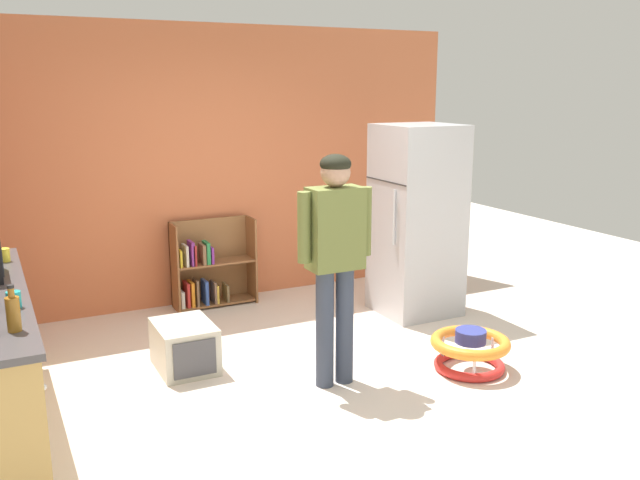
{
  "coord_description": "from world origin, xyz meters",
  "views": [
    {
      "loc": [
        -2.07,
        -4.09,
        2.13
      ],
      "look_at": [
        0.15,
        0.34,
        1.0
      ],
      "focal_mm": 38.12,
      "sensor_mm": 36.0,
      "label": 1
    }
  ],
  "objects_px": {
    "pet_carrier": "(185,346)",
    "amber_bottle": "(13,313)",
    "bookshelf": "(208,269)",
    "refrigerator": "(417,220)",
    "standing_person": "(335,249)",
    "baby_walker": "(470,350)",
    "yellow_cup": "(4,255)",
    "teal_cup": "(14,300)"
  },
  "relations": [
    {
      "from": "refrigerator",
      "to": "amber_bottle",
      "type": "bearing_deg",
      "value": -156.65
    },
    {
      "from": "amber_bottle",
      "to": "refrigerator",
      "type": "bearing_deg",
      "value": 23.35
    },
    {
      "from": "pet_carrier",
      "to": "refrigerator",
      "type": "bearing_deg",
      "value": 8.3
    },
    {
      "from": "bookshelf",
      "to": "refrigerator",
      "type": "bearing_deg",
      "value": -32.06
    },
    {
      "from": "amber_bottle",
      "to": "standing_person",
      "type": "bearing_deg",
      "value": 11.77
    },
    {
      "from": "bookshelf",
      "to": "yellow_cup",
      "type": "xyz_separation_m",
      "value": [
        -1.81,
        -1.03,
        0.58
      ]
    },
    {
      "from": "bookshelf",
      "to": "baby_walker",
      "type": "distance_m",
      "value": 2.74
    },
    {
      "from": "bookshelf",
      "to": "standing_person",
      "type": "bearing_deg",
      "value": -83.03
    },
    {
      "from": "amber_bottle",
      "to": "yellow_cup",
      "type": "relative_size",
      "value": 2.59
    },
    {
      "from": "refrigerator",
      "to": "pet_carrier",
      "type": "xyz_separation_m",
      "value": [
        -2.34,
        -0.34,
        -0.71
      ]
    },
    {
      "from": "baby_walker",
      "to": "refrigerator",
      "type": "bearing_deg",
      "value": 73.07
    },
    {
      "from": "standing_person",
      "to": "pet_carrier",
      "type": "xyz_separation_m",
      "value": [
        -0.9,
        0.75,
        -0.83
      ]
    },
    {
      "from": "yellow_cup",
      "to": "teal_cup",
      "type": "bearing_deg",
      "value": -89.73
    },
    {
      "from": "baby_walker",
      "to": "teal_cup",
      "type": "xyz_separation_m",
      "value": [
        -3.1,
        0.22,
        0.79
      ]
    },
    {
      "from": "refrigerator",
      "to": "standing_person",
      "type": "bearing_deg",
      "value": -142.96
    },
    {
      "from": "refrigerator",
      "to": "standing_person",
      "type": "height_order",
      "value": "refrigerator"
    },
    {
      "from": "refrigerator",
      "to": "amber_bottle",
      "type": "height_order",
      "value": "refrigerator"
    },
    {
      "from": "pet_carrier",
      "to": "baby_walker",
      "type": "bearing_deg",
      "value": -27.23
    },
    {
      "from": "pet_carrier",
      "to": "amber_bottle",
      "type": "relative_size",
      "value": 2.24
    },
    {
      "from": "refrigerator",
      "to": "yellow_cup",
      "type": "distance_m",
      "value": 3.52
    },
    {
      "from": "teal_cup",
      "to": "yellow_cup",
      "type": "bearing_deg",
      "value": 90.27
    },
    {
      "from": "refrigerator",
      "to": "teal_cup",
      "type": "distance_m",
      "value": 3.68
    },
    {
      "from": "refrigerator",
      "to": "baby_walker",
      "type": "xyz_separation_m",
      "value": [
        -0.41,
        -1.34,
        -0.73
      ]
    },
    {
      "from": "standing_person",
      "to": "teal_cup",
      "type": "relative_size",
      "value": 17.6
    },
    {
      "from": "refrigerator",
      "to": "teal_cup",
      "type": "xyz_separation_m",
      "value": [
        -3.51,
        -1.12,
        0.06
      ]
    },
    {
      "from": "amber_bottle",
      "to": "pet_carrier",
      "type": "bearing_deg",
      "value": 44.93
    },
    {
      "from": "yellow_cup",
      "to": "teal_cup",
      "type": "xyz_separation_m",
      "value": [
        0.01,
        -1.15,
        0.0
      ]
    },
    {
      "from": "pet_carrier",
      "to": "yellow_cup",
      "type": "xyz_separation_m",
      "value": [
        -1.17,
        0.38,
        0.77
      ]
    },
    {
      "from": "baby_walker",
      "to": "yellow_cup",
      "type": "distance_m",
      "value": 3.49
    },
    {
      "from": "bookshelf",
      "to": "teal_cup",
      "type": "xyz_separation_m",
      "value": [
        -1.8,
        -2.18,
        0.58
      ]
    },
    {
      "from": "pet_carrier",
      "to": "yellow_cup",
      "type": "relative_size",
      "value": 5.81
    },
    {
      "from": "pet_carrier",
      "to": "yellow_cup",
      "type": "bearing_deg",
      "value": 162.1
    },
    {
      "from": "amber_bottle",
      "to": "teal_cup",
      "type": "relative_size",
      "value": 2.59
    },
    {
      "from": "bookshelf",
      "to": "yellow_cup",
      "type": "bearing_deg",
      "value": -150.28
    },
    {
      "from": "refrigerator",
      "to": "baby_walker",
      "type": "relative_size",
      "value": 2.95
    },
    {
      "from": "amber_bottle",
      "to": "bookshelf",
      "type": "bearing_deg",
      "value": 54.89
    },
    {
      "from": "refrigerator",
      "to": "standing_person",
      "type": "xyz_separation_m",
      "value": [
        -1.44,
        -1.09,
        0.12
      ]
    },
    {
      "from": "standing_person",
      "to": "bookshelf",
      "type": "bearing_deg",
      "value": 96.97
    },
    {
      "from": "pet_carrier",
      "to": "amber_bottle",
      "type": "bearing_deg",
      "value": -135.07
    },
    {
      "from": "refrigerator",
      "to": "bookshelf",
      "type": "height_order",
      "value": "refrigerator"
    },
    {
      "from": "bookshelf",
      "to": "amber_bottle",
      "type": "relative_size",
      "value": 3.46
    },
    {
      "from": "refrigerator",
      "to": "standing_person",
      "type": "relative_size",
      "value": 1.06
    }
  ]
}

